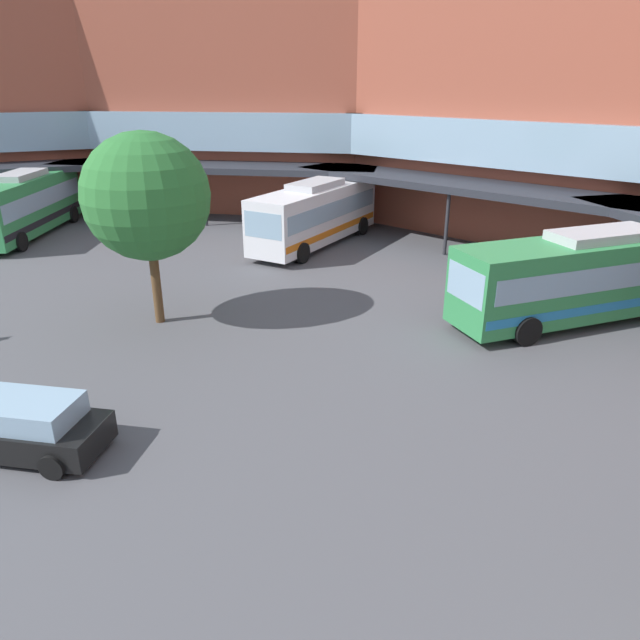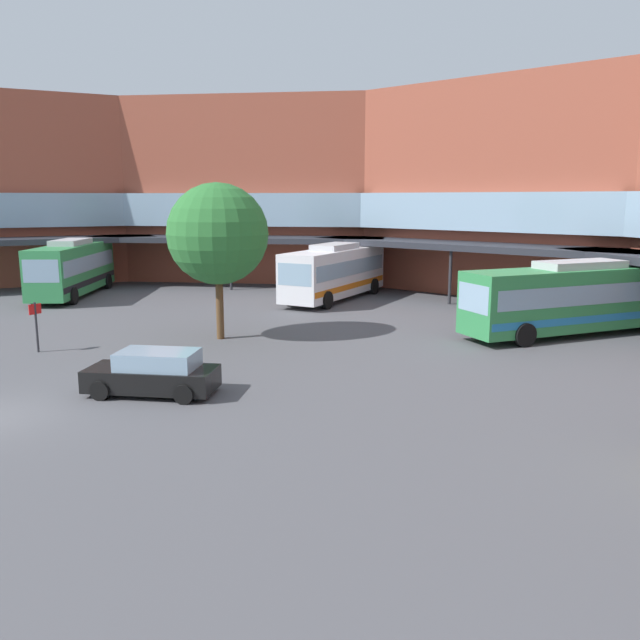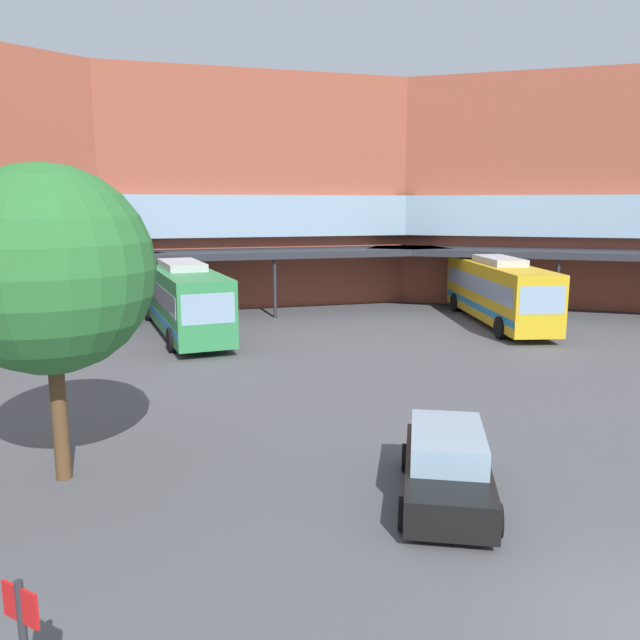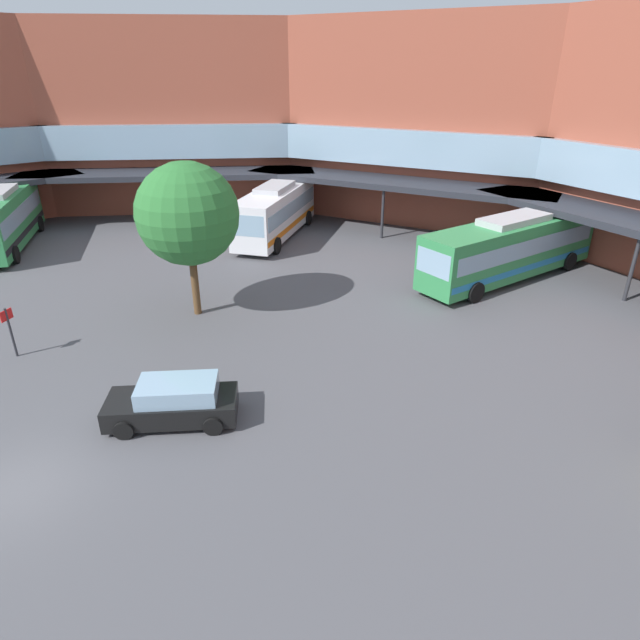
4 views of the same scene
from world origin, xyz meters
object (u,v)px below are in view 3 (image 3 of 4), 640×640
Objects in this scene: bus_3 at (498,290)px; bus_4 at (183,297)px; parked_car at (447,467)px; plaza_tree at (48,270)px.

bus_4 reaches higher than bus_3.
bus_4 is 2.80× the size of parked_car.
plaza_tree reaches higher than parked_car.
bus_4 is 20.88m from parked_car.
plaza_tree reaches higher than bus_3.
plaza_tree reaches higher than bus_4.
plaza_tree is at bearing -87.85° from parked_car.
bus_3 reaches higher than parked_car.
plaza_tree is (-6.96, 5.65, 4.24)m from parked_car.
bus_4 is at bearing -143.45° from parked_car.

